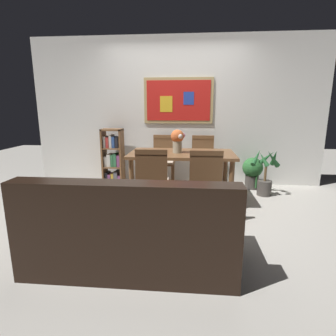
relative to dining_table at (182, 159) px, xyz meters
The scene contains 13 objects.
ground_plane 0.77m from the dining_table, 110.25° to the right, with size 12.00×12.00×0.00m, color #B7B2A8.
wall_back_with_painting 1.25m from the dining_table, 97.87° to the left, with size 5.20×0.14×2.60m.
dining_table is the anchor object (origin of this frame).
dining_chair_near_left 0.80m from the dining_table, 114.68° to the right, with size 0.40×0.41×0.91m.
dining_chair_near_right 0.81m from the dining_table, 67.12° to the right, with size 0.40×0.41×0.91m.
dining_chair_far_right 0.82m from the dining_table, 65.69° to the left, with size 0.40×0.41×0.91m.
dining_chair_far_left 0.84m from the dining_table, 115.00° to the left, with size 0.40×0.41×0.91m.
leather_couch 1.81m from the dining_table, 102.09° to the right, with size 1.80×0.84×0.84m.
bookshelf 1.49m from the dining_table, 148.89° to the left, with size 0.36×0.28×1.02m.
potted_ivy 1.45m from the dining_table, 32.03° to the left, with size 0.35×0.35×0.58m.
potted_palm 1.41m from the dining_table, 16.19° to the left, with size 0.46×0.46×0.77m.
flower_vase 0.30m from the dining_table, 159.09° to the right, with size 0.21×0.20×0.34m.
tv_remote 0.46m from the dining_table, ahead, with size 0.10×0.16×0.02m.
Camera 1 is at (0.30, -3.51, 1.39)m, focal length 28.90 mm.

